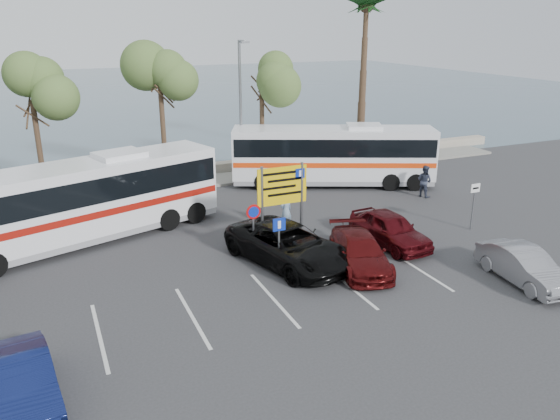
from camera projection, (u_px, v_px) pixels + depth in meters
name	position (u px, v px, depth m)	size (l,w,h in m)	color
ground	(293.00, 281.00, 20.21)	(120.00, 120.00, 0.00)	#303032
kerb_strip	(192.00, 183.00, 32.29)	(44.00, 2.40, 0.15)	gray
seawall	(184.00, 171.00, 33.94)	(48.00, 0.80, 0.60)	#9F917F
sea	(100.00, 95.00, 72.07)	(140.00, 140.00, 0.00)	#405B67
tree_left	(30.00, 87.00, 27.29)	(3.20, 3.20, 7.20)	#382619
tree_mid	(159.00, 69.00, 29.57)	(3.20, 3.20, 8.00)	#382619
tree_right	(262.00, 75.00, 32.02)	(3.20, 3.20, 7.40)	#382619
palm_tree	(366.00, 9.00, 33.50)	(4.80, 4.80, 11.20)	#382619
street_lamp_right	(241.00, 104.00, 31.54)	(0.45, 1.15, 8.01)	slate
direction_sign	(282.00, 192.00, 22.57)	(2.20, 0.12, 3.60)	slate
sign_no_stop	(254.00, 223.00, 21.53)	(0.60, 0.08, 2.35)	slate
sign_parking	(279.00, 238.00, 20.34)	(0.50, 0.07, 2.25)	slate
sign_taxi	(474.00, 200.00, 24.79)	(0.50, 0.07, 2.20)	slate
lane_markings	(275.00, 299.00, 18.91)	(12.02, 4.20, 0.01)	silver
coach_bus_left	(85.00, 204.00, 23.35)	(12.14, 6.08, 3.72)	white
coach_bus_right	(333.00, 157.00, 31.62)	(11.50, 6.98, 3.59)	white
car_blue	(25.00, 382.00, 13.53)	(1.35, 3.86, 1.27)	#10194B
car_maroon	(360.00, 252.00, 21.15)	(1.80, 4.42, 1.28)	#530D0E
car_red	(390.00, 229.00, 23.30)	(1.70, 4.22, 1.44)	#4A0A0F
suv_black	(288.00, 245.00, 21.44)	(2.62, 5.69, 1.58)	black
car_silver_b	(524.00, 266.00, 19.92)	(1.38, 3.96, 1.31)	gray
pedestrian_near	(286.00, 211.00, 25.01)	(0.65, 0.43, 1.79)	#7D9AB5
pedestrian_far	(424.00, 181.00, 29.76)	(0.85, 0.66, 1.75)	#303649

